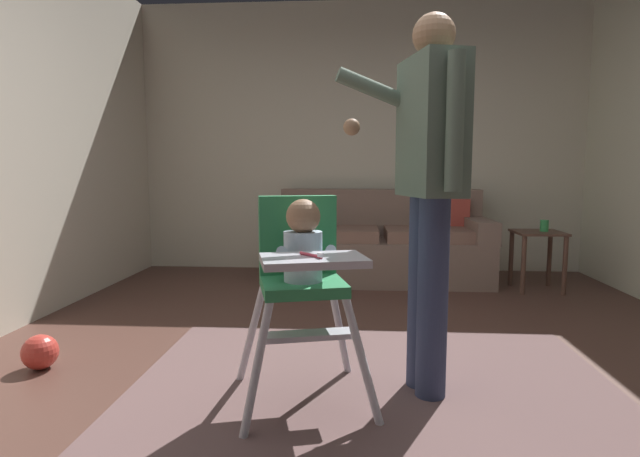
% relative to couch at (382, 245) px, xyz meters
% --- Properties ---
extents(ground, '(6.15, 7.52, 0.10)m').
position_rel_couch_xyz_m(ground, '(-0.21, -2.47, -0.38)').
color(ground, brown).
extents(wall_far, '(5.35, 0.06, 2.76)m').
position_rel_couch_xyz_m(wall_far, '(-0.21, 0.52, 1.05)').
color(wall_far, beige).
rests_on(wall_far, ground).
extents(area_rug, '(2.35, 2.29, 0.01)m').
position_rel_couch_xyz_m(area_rug, '(-0.17, -2.75, -0.33)').
color(area_rug, brown).
rests_on(area_rug, ground).
extents(couch, '(2.00, 0.86, 0.86)m').
position_rel_couch_xyz_m(couch, '(0.00, 0.00, 0.00)').
color(couch, '#856B5E').
rests_on(couch, ground).
extents(high_chair, '(0.73, 0.82, 0.94)m').
position_rel_couch_xyz_m(high_chair, '(-0.49, -2.63, 0.31)').
color(high_chair, silver).
rests_on(high_chair, ground).
extents(adult_standing, '(0.59, 0.50, 1.74)m').
position_rel_couch_xyz_m(adult_standing, '(0.07, -2.49, 0.66)').
color(adult_standing, '#333D5E').
rests_on(adult_standing, ground).
extents(toy_ball, '(0.18, 0.18, 0.18)m').
position_rel_couch_xyz_m(toy_ball, '(-1.92, -2.36, -0.24)').
color(toy_ball, '#D13D33').
rests_on(toy_ball, ground).
extents(side_table, '(0.40, 0.40, 0.52)m').
position_rel_couch_xyz_m(side_table, '(1.34, -0.36, 0.05)').
color(side_table, brown).
rests_on(side_table, ground).
extents(sippy_cup, '(0.07, 0.07, 0.10)m').
position_rel_couch_xyz_m(sippy_cup, '(1.38, -0.36, 0.24)').
color(sippy_cup, green).
rests_on(sippy_cup, side_table).
extents(wall_clock, '(0.32, 0.04, 0.32)m').
position_rel_couch_xyz_m(wall_clock, '(0.56, 0.48, 1.63)').
color(wall_clock, white).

